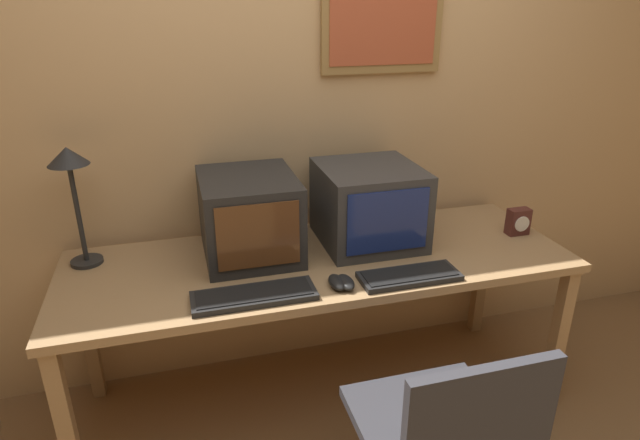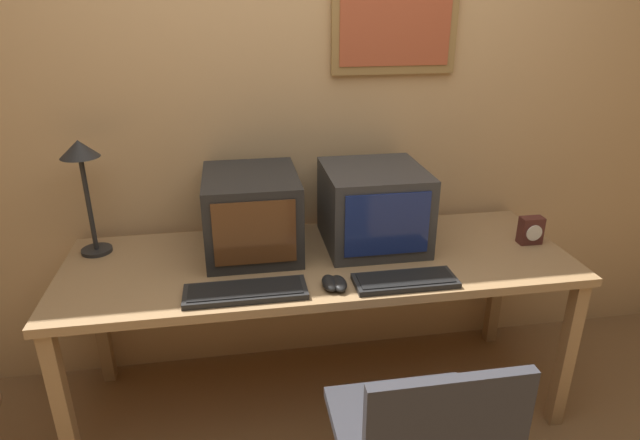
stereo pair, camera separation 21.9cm
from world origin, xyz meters
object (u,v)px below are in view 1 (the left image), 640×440
(monitor_left, at_px, (249,216))
(mouse_near_keyboard, at_px, (337,282))
(desk_clock, at_px, (518,222))
(monitor_right, at_px, (369,205))
(desk_lamp, at_px, (71,174))
(keyboard_main, at_px, (254,295))
(keyboard_side, at_px, (409,276))
(mouse_far_corner, at_px, (346,282))

(monitor_left, height_order, mouse_near_keyboard, monitor_left)
(mouse_near_keyboard, height_order, desk_clock, desk_clock)
(monitor_right, bearing_deg, desk_lamp, 175.11)
(keyboard_main, bearing_deg, monitor_left, 82.57)
(keyboard_side, bearing_deg, monitor_left, 144.39)
(keyboard_side, height_order, desk_lamp, desk_lamp)
(mouse_far_corner, bearing_deg, monitor_left, 127.46)
(keyboard_side, relative_size, desk_lamp, 0.80)
(mouse_near_keyboard, height_order, mouse_far_corner, same)
(mouse_far_corner, xyz_separation_m, desk_clock, (0.92, 0.25, 0.04))
(desk_lamp, bearing_deg, keyboard_side, -21.56)
(monitor_left, bearing_deg, mouse_far_corner, -52.54)
(monitor_left, relative_size, monitor_right, 1.04)
(keyboard_main, relative_size, mouse_far_corner, 3.87)
(monitor_left, relative_size, keyboard_main, 1.02)
(desk_clock, bearing_deg, desk_lamp, 173.20)
(keyboard_main, relative_size, mouse_near_keyboard, 3.86)
(keyboard_main, relative_size, desk_clock, 3.69)
(keyboard_side, distance_m, mouse_far_corner, 0.26)
(monitor_right, xyz_separation_m, keyboard_side, (0.03, -0.38, -0.16))
(monitor_right, bearing_deg, desk_clock, -10.08)
(mouse_near_keyboard, relative_size, mouse_far_corner, 1.00)
(keyboard_side, distance_m, desk_lamp, 1.37)
(keyboard_side, distance_m, mouse_near_keyboard, 0.29)
(monitor_right, relative_size, mouse_near_keyboard, 3.79)
(mouse_far_corner, bearing_deg, mouse_near_keyboard, 165.58)
(keyboard_main, bearing_deg, desk_lamp, 142.99)
(monitor_left, distance_m, desk_lamp, 0.71)
(monitor_left, bearing_deg, keyboard_side, -35.61)
(keyboard_main, bearing_deg, monitor_right, 32.35)
(monitor_left, distance_m, keyboard_side, 0.71)
(keyboard_main, xyz_separation_m, mouse_far_corner, (0.35, -0.01, 0.01))
(monitor_right, relative_size, keyboard_side, 1.13)
(mouse_far_corner, height_order, desk_lamp, desk_lamp)
(keyboard_side, xyz_separation_m, mouse_near_keyboard, (-0.29, 0.02, 0.01))
(mouse_near_keyboard, distance_m, mouse_far_corner, 0.03)
(mouse_near_keyboard, distance_m, desk_lamp, 1.11)
(mouse_near_keyboard, distance_m, desk_clock, 0.99)
(keyboard_main, relative_size, keyboard_side, 1.15)
(keyboard_main, distance_m, mouse_near_keyboard, 0.32)
(mouse_far_corner, bearing_deg, monitor_right, 58.65)
(keyboard_main, height_order, mouse_far_corner, mouse_far_corner)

